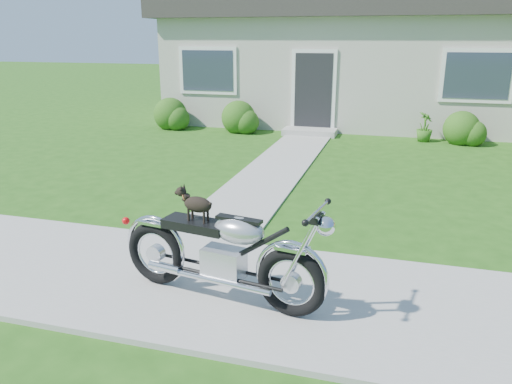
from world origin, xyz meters
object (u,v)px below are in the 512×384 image
house (379,48)px  potted_plant_left (240,118)px  potted_plant_right (425,127)px  motorcycle_with_dog (223,253)px

house → potted_plant_left: size_ratio=16.12×
house → potted_plant_right: size_ratio=17.36×
potted_plant_right → motorcycle_with_dog: size_ratio=0.33×
motorcycle_with_dog → potted_plant_right: bearing=85.6°
potted_plant_right → motorcycle_with_dog: motorcycle_with_dog is taller
house → potted_plant_left: house is taller
potted_plant_left → motorcycle_with_dog: 9.25m
potted_plant_left → potted_plant_right: 4.81m
potted_plant_left → motorcycle_with_dog: motorcycle_with_dog is taller
potted_plant_right → motorcycle_with_dog: 9.11m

